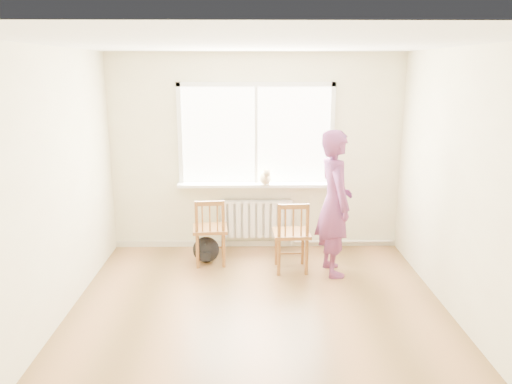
{
  "coord_description": "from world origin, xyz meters",
  "views": [
    {
      "loc": [
        -0.1,
        -4.53,
        2.5
      ],
      "look_at": [
        -0.02,
        1.2,
        1.06
      ],
      "focal_mm": 35.0,
      "sensor_mm": 36.0,
      "label": 1
    }
  ],
  "objects_px": {
    "chair_left": "(210,231)",
    "chair_right": "(292,236)",
    "backpack": "(206,250)",
    "cat": "(265,177)",
    "person": "(335,203)"
  },
  "relations": [
    {
      "from": "cat",
      "to": "chair_right",
      "type": "bearing_deg",
      "value": -74.95
    },
    {
      "from": "chair_right",
      "to": "chair_left",
      "type": "bearing_deg",
      "value": -15.41
    },
    {
      "from": "chair_left",
      "to": "person",
      "type": "relative_size",
      "value": 0.49
    },
    {
      "from": "chair_left",
      "to": "backpack",
      "type": "distance_m",
      "value": 0.29
    },
    {
      "from": "person",
      "to": "backpack",
      "type": "relative_size",
      "value": 5.15
    },
    {
      "from": "chair_right",
      "to": "cat",
      "type": "relative_size",
      "value": 2.43
    },
    {
      "from": "chair_left",
      "to": "chair_right",
      "type": "relative_size",
      "value": 0.97
    },
    {
      "from": "chair_right",
      "to": "person",
      "type": "xyz_separation_m",
      "value": [
        0.51,
        -0.04,
        0.44
      ]
    },
    {
      "from": "person",
      "to": "backpack",
      "type": "height_order",
      "value": "person"
    },
    {
      "from": "backpack",
      "to": "chair_left",
      "type": "bearing_deg",
      "value": -47.01
    },
    {
      "from": "cat",
      "to": "chair_left",
      "type": "bearing_deg",
      "value": -154.01
    },
    {
      "from": "chair_left",
      "to": "backpack",
      "type": "bearing_deg",
      "value": -51.88
    },
    {
      "from": "chair_left",
      "to": "cat",
      "type": "height_order",
      "value": "cat"
    },
    {
      "from": "chair_left",
      "to": "chair_right",
      "type": "height_order",
      "value": "chair_right"
    },
    {
      "from": "chair_left",
      "to": "person",
      "type": "height_order",
      "value": "person"
    }
  ]
}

